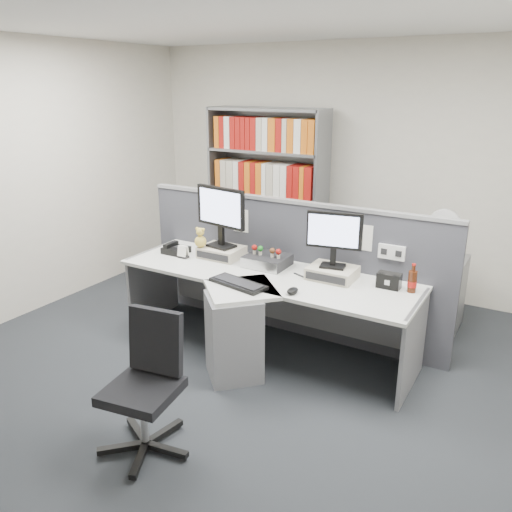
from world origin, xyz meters
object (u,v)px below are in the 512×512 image
Objects in this scene: desk at (253,311)px; desk_calendar at (183,253)px; cola_bottle at (412,282)px; shelving_unit at (267,198)px; desk_phone at (176,249)px; speaker at (389,281)px; monitor_right at (334,235)px; desktop_pc at (267,261)px; mouse at (293,291)px; keyboard at (238,283)px; filing_cabinet at (436,294)px; office_chair at (147,380)px; monitor_left at (221,212)px; desk_fan at (444,228)px.

desk_calendar is at bearing 167.55° from desk.
shelving_unit is at bearing 145.51° from cola_bottle.
speaker is at bearing 4.23° from desk_phone.
monitor_right is at bearing -45.54° from shelving_unit.
desktop_pc is 2.96× the size of mouse.
speaker is (1.05, 0.55, 0.05)m from keyboard.
office_chair is at bearing -114.50° from filing_cabinet.
speaker reaches higher than desk_calendar.
monitor_left is 0.79× the size of filing_cabinet.
office_chair is (-1.22, -2.67, -0.52)m from desk_fan.
desk is 0.92m from monitor_right.
monitor_left is at bearing -77.00° from shelving_unit.
monitor_left reaches higher than keyboard.
desk_fan is at bearing 49.38° from desk.
monitor_left is 1.16× the size of desk_fan.
shelving_unit is (-1.90, 1.43, 0.20)m from speaker.
desk_fan reaches higher than keyboard.
monitor_right reaches higher than desk.
monitor_right is at bearing -176.03° from speaker.
speaker is 0.79× the size of cola_bottle.
office_chair is at bearing -109.21° from mouse.
monitor_left is 1.21× the size of monitor_right.
monitor_right is 0.70m from desktop_pc.
desk is 4.67× the size of monitor_left.
desk_fan is (0.66, 1.02, -0.09)m from monitor_right.
keyboard is at bearing -172.07° from mouse.
desk_fan is (1.28, 1.02, 0.23)m from desktop_pc.
keyboard is 1.35m from cola_bottle.
desk_phone is 0.11× the size of shelving_unit.
speaker is 0.26× the size of filing_cabinet.
desk_calendar is at bearing -172.09° from monitor_right.
monitor_right is at bearing 35.49° from desk.
monitor_left reaches higher than desktop_pc.
speaker is (0.46, 0.03, -0.31)m from monitor_right.
cola_bottle is (1.26, 0.04, 0.04)m from desktop_pc.
monitor_left reaches higher than desk_fan.
monitor_left is 1.53× the size of desktop_pc.
shelving_unit is 2.24m from filing_cabinet.
monitor_right is 0.66× the size of filing_cabinet.
desk_phone reaches higher than desk.
office_chair is at bearing -71.88° from monitor_left.
desk reaches higher than filing_cabinet.
monitor_left is 2.04m from desk_fan.
desktop_pc is 1.26m from cola_bottle.
cola_bottle reaches higher than speaker.
desk_calendar is (-0.78, -0.19, 0.00)m from desktop_pc.
filing_cabinet is (0.80, 1.47, -0.39)m from mouse.
desktop_pc is 1.69m from filing_cabinet.
desk is at bearing 69.12° from keyboard.
speaker is 0.38× the size of desk_fan.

